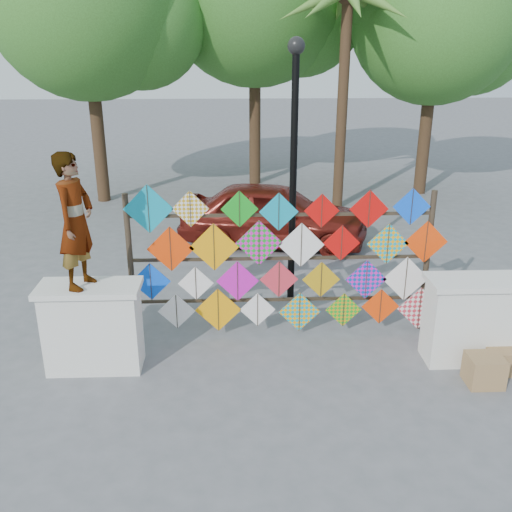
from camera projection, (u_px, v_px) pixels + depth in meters
name	position (u px, v px, depth m)	size (l,w,h in m)	color
ground	(283.00, 356.00, 8.49)	(80.00, 80.00, 0.00)	slate
parapet_left	(93.00, 327.00, 7.97)	(1.40, 0.65, 1.28)	white
parapet_right	(473.00, 320.00, 8.17)	(1.40, 0.65, 1.28)	white
kite_rack	(285.00, 262.00, 8.74)	(4.91, 0.24, 2.45)	#33281C
tree_west	(89.00, 0.00, 14.85)	(5.85, 5.20, 8.01)	#442E1D
tree_east	(440.00, 18.00, 15.81)	(5.40, 4.80, 7.42)	#442E1D
palm_tree	(347.00, 17.00, 14.28)	(3.62, 3.62, 5.83)	#442E1D
vendor_woman	(75.00, 221.00, 7.42)	(0.67, 0.44, 1.83)	#99999E
sedan	(273.00, 214.00, 12.88)	(1.69, 4.21, 1.43)	maroon
lamppost	(294.00, 151.00, 9.41)	(0.28, 0.28, 4.46)	black
cardboard_box_near	(484.00, 370.00, 7.73)	(0.47, 0.42, 0.42)	#A07D4D
cardboard_box_far	(501.00, 359.00, 8.04)	(0.43, 0.40, 0.36)	#A07D4D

